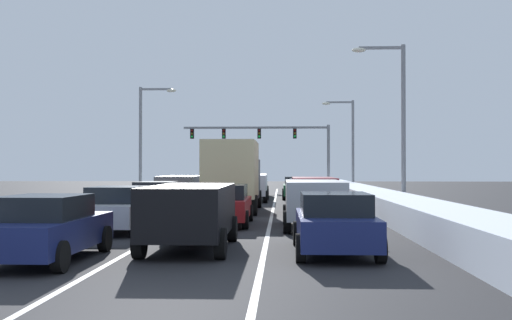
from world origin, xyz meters
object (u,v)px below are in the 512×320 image
Objects in this scene: sedan_maroon_left_lane_third at (157,198)px; traffic_light_gantry at (273,139)px; sedan_navy_right_lane_nearest at (335,223)px; street_lamp_right_near at (396,111)px; street_lamp_right_mid at (348,137)px; sedan_red_center_lane_second at (224,205)px; suv_white_center_lane_fourth at (251,185)px; suv_silver_right_lane_second at (314,199)px; sedan_green_left_lane_fifth at (194,189)px; suv_maroon_right_lane_third at (313,191)px; sedan_silver_left_lane_second at (119,209)px; suv_black_center_lane_nearest at (191,210)px; suv_gray_left_lane_fourth at (180,188)px; box_truck_center_lane_third at (233,172)px; sedan_gray_right_lane_fourth at (304,192)px; sedan_green_right_lane_fifth at (297,188)px; suv_tan_center_lane_fifth at (253,183)px; street_lamp_left_mid at (146,131)px; sedan_navy_left_lane_nearest at (46,228)px.

traffic_light_gantry reaches higher than sedan_maroon_left_lane_third.
street_lamp_right_near reaches higher than sedan_navy_right_lane_nearest.
sedan_navy_right_lane_nearest is at bearing -96.81° from street_lamp_right_mid.
suv_white_center_lane_fourth is (0.21, 15.65, 0.25)m from sedan_red_center_lane_second.
suv_white_center_lane_fourth is (-3.06, 16.73, 0.00)m from suv_silver_right_lane_second.
sedan_green_left_lane_fifth is at bearing 110.98° from suv_silver_right_lane_second.
suv_maroon_right_lane_third reaches higher than sedan_silver_left_lane_second.
sedan_red_center_lane_second is 29.20m from street_lamp_right_mid.
suv_black_center_lane_nearest and suv_gray_left_lane_fourth have the same top height.
suv_maroon_right_lane_third is 10.89m from sedan_silver_left_lane_second.
sedan_silver_left_lane_second is (-3.08, -9.17, -1.14)m from box_truck_center_lane_third.
street_lamp_right_mid is (4.24, 15.83, 3.88)m from sedan_gray_right_lane_fourth.
street_lamp_right_near is (8.05, 1.15, 3.04)m from box_truck_center_lane_third.
suv_tan_center_lane_fifth reaches higher than sedan_green_right_lane_fifth.
sedan_red_center_lane_second is at bearing 161.82° from suv_silver_right_lane_second.
street_lamp_right_mid reaches higher than sedan_silver_left_lane_second.
sedan_silver_left_lane_second is 0.54× the size of street_lamp_right_near.
sedan_navy_right_lane_nearest is 29.71m from street_lamp_left_mid.
sedan_maroon_left_lane_third is 0.54× the size of street_lamp_right_near.
sedan_gray_right_lane_fourth is 0.54× the size of street_lamp_right_near.
suv_maroon_right_lane_third is 0.35× the size of traffic_light_gantry.
sedan_navy_right_lane_nearest is 25.10m from sedan_green_left_lane_fifth.
box_truck_center_lane_third reaches higher than sedan_green_left_lane_fifth.
suv_white_center_lane_fourth is 9.62m from street_lamp_left_mid.
street_lamp_left_mid is at bearing 118.73° from box_truck_center_lane_third.
suv_black_center_lane_nearest is (-3.87, -12.68, 0.00)m from suv_maroon_right_lane_third.
suv_maroon_right_lane_third is at bearing 73.03° from suv_black_center_lane_nearest.
sedan_green_left_lane_fifth is (-3.38, 10.05, -1.14)m from box_truck_center_lane_third.
suv_tan_center_lane_fifth is 0.59× the size of street_lamp_right_near.
box_truck_center_lane_third is at bearing -105.87° from sedan_green_right_lane_fifth.
sedan_green_right_lane_fifth is 1.00× the size of sedan_red_center_lane_second.
sedan_gray_right_lane_fourth is at bearing 47.98° from sedan_maroon_left_lane_third.
sedan_navy_right_lane_nearest and sedan_silver_left_lane_second have the same top height.
sedan_navy_left_lane_nearest is 1.00× the size of sedan_green_left_lane_fifth.
suv_silver_right_lane_second is at bearing -92.90° from suv_maroon_right_lane_third.
sedan_green_left_lane_fifth is 15.07m from street_lamp_right_near.
sedan_red_center_lane_second is 4.07m from sedan_silver_left_lane_second.
sedan_gray_right_lane_fourth is 10.26m from sedan_maroon_left_lane_third.
sedan_red_center_lane_second and sedan_silver_left_lane_second have the same top height.
suv_black_center_lane_nearest reaches higher than sedan_navy_right_lane_nearest.
traffic_light_gantry is (-1.96, 36.46, 3.87)m from suv_silver_right_lane_second.
sedan_gray_right_lane_fourth is 0.58× the size of street_lamp_right_mid.
sedan_gray_right_lane_fourth is (-0.21, 6.07, -0.25)m from suv_maroon_right_lane_third.
suv_white_center_lane_fourth is at bearing -17.10° from sedan_green_left_lane_fifth.
traffic_light_gantry is 28.23m from street_lamp_right_near.
suv_white_center_lane_fourth is at bearing -93.19° from traffic_light_gantry.
street_lamp_left_mid reaches higher than sedan_gray_right_lane_fourth.
traffic_light_gantry reaches higher than sedan_gray_right_lane_fourth.
sedan_silver_left_lane_second is (-3.50, -18.05, -0.25)m from suv_white_center_lane_fourth.
suv_black_center_lane_nearest is (-3.70, 0.60, 0.25)m from sedan_navy_right_lane_nearest.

